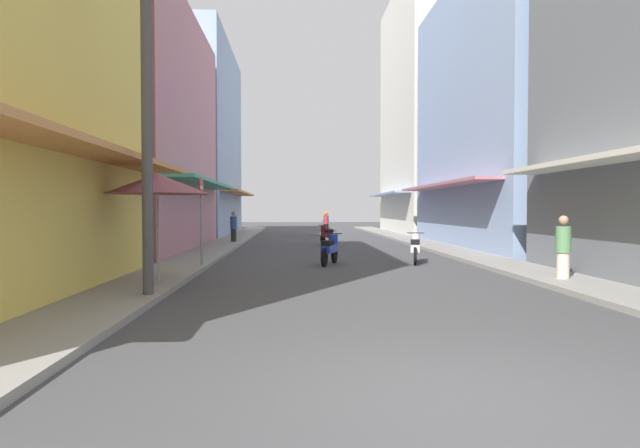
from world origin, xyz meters
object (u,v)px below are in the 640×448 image
(motorbike_white, at_px, (415,247))
(street_sign_no_entry, at_px, (201,210))
(pedestrian_foreground, at_px, (234,228))
(pedestrian_midway, at_px, (563,250))
(motorbike_black, at_px, (326,225))
(vendor_umbrella, at_px, (158,184))
(motorbike_maroon, at_px, (327,235))
(utility_pole, at_px, (146,86))
(motorbike_blue, at_px, (330,248))

(motorbike_white, xyz_separation_m, street_sign_no_entry, (-6.54, -1.40, 1.21))
(pedestrian_foreground, bearing_deg, pedestrian_midway, -57.51)
(motorbike_black, height_order, vendor_umbrella, vendor_umbrella)
(motorbike_maroon, relative_size, pedestrian_midway, 1.11)
(utility_pole, bearing_deg, motorbike_white, 45.06)
(motorbike_black, bearing_deg, pedestrian_midway, -79.47)
(motorbike_white, bearing_deg, motorbike_blue, -173.74)
(motorbike_maroon, height_order, street_sign_no_entry, street_sign_no_entry)
(motorbike_maroon, height_order, pedestrian_midway, pedestrian_midway)
(pedestrian_midway, xyz_separation_m, street_sign_no_entry, (-8.89, 3.42, 0.93))
(utility_pole, height_order, street_sign_no_entry, utility_pole)
(motorbike_maroon, height_order, motorbike_black, motorbike_black)
(motorbike_black, bearing_deg, pedestrian_foreground, -122.43)
(vendor_umbrella, xyz_separation_m, utility_pole, (0.28, -1.85, 1.74))
(street_sign_no_entry, bearing_deg, motorbike_maroon, 67.21)
(utility_pole, bearing_deg, motorbike_black, 78.77)
(vendor_umbrella, bearing_deg, motorbike_black, 77.20)
(motorbike_maroon, bearing_deg, motorbike_white, -75.00)
(utility_pole, bearing_deg, street_sign_no_entry, 88.91)
(pedestrian_foreground, bearing_deg, motorbike_black, 57.57)
(pedestrian_midway, bearing_deg, motorbike_maroon, 109.13)
(motorbike_blue, distance_m, street_sign_no_entry, 4.12)
(motorbike_blue, distance_m, pedestrian_midway, 6.83)
(motorbike_maroon, relative_size, street_sign_no_entry, 0.67)
(motorbike_white, height_order, utility_pole, utility_pole)
(motorbike_blue, height_order, vendor_umbrella, vendor_umbrella)
(motorbike_blue, relative_size, utility_pole, 0.22)
(motorbike_blue, xyz_separation_m, street_sign_no_entry, (-3.78, -1.09, 1.21))
(pedestrian_midway, relative_size, street_sign_no_entry, 0.60)
(motorbike_black, relative_size, street_sign_no_entry, 0.68)
(vendor_umbrella, relative_size, utility_pole, 0.32)
(motorbike_blue, bearing_deg, motorbike_white, 6.26)
(motorbike_blue, height_order, motorbike_white, same)
(utility_pole, relative_size, street_sign_no_entry, 2.99)
(motorbike_black, distance_m, utility_pole, 24.98)
(motorbike_white, bearing_deg, motorbike_maroon, 105.00)
(motorbike_maroon, relative_size, vendor_umbrella, 0.70)
(motorbike_white, relative_size, street_sign_no_entry, 0.67)
(pedestrian_midway, bearing_deg, motorbike_black, 100.53)
(motorbike_maroon, distance_m, pedestrian_foreground, 4.68)
(motorbike_black, bearing_deg, utility_pole, -101.23)
(pedestrian_midway, bearing_deg, motorbike_blue, 138.57)
(utility_pole, bearing_deg, motorbike_maroon, 74.23)
(pedestrian_foreground, height_order, vendor_umbrella, vendor_umbrella)
(pedestrian_midway, xyz_separation_m, pedestrian_foreground, (-9.23, 14.49, 0.02))
(motorbike_blue, relative_size, pedestrian_midway, 1.10)
(motorbike_black, height_order, pedestrian_midway, pedestrian_midway)
(motorbike_blue, bearing_deg, motorbike_black, 86.99)
(motorbike_blue, height_order, utility_pole, utility_pole)
(vendor_umbrella, xyz_separation_m, street_sign_no_entry, (0.38, 3.41, -0.58))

